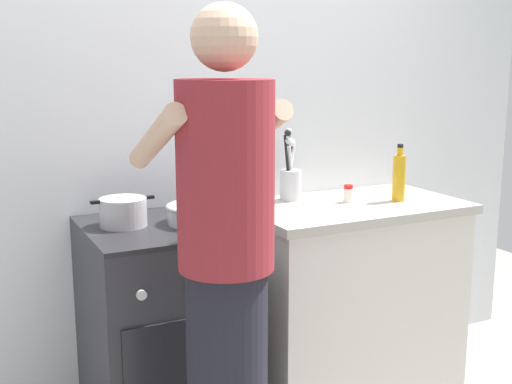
{
  "coord_description": "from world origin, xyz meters",
  "views": [
    {
      "loc": [
        -1.12,
        -2.25,
        1.53
      ],
      "look_at": [
        0.05,
        0.12,
        1.0
      ],
      "focal_mm": 45.91,
      "sensor_mm": 36.0,
      "label": 1
    }
  ],
  "objects_px": {
    "spice_bottle": "(348,194)",
    "pot": "(123,212)",
    "oil_bottle": "(399,177)",
    "mixing_bowl": "(199,213)",
    "person": "(226,280)",
    "stove_range": "(165,332)",
    "utensil_crock": "(290,178)"
  },
  "relations": [
    {
      "from": "mixing_bowl",
      "to": "person",
      "type": "xyz_separation_m",
      "value": [
        -0.13,
        -0.57,
        -0.08
      ]
    },
    {
      "from": "spice_bottle",
      "to": "person",
      "type": "bearing_deg",
      "value": -144.49
    },
    {
      "from": "oil_bottle",
      "to": "stove_range",
      "type": "bearing_deg",
      "value": 177.0
    },
    {
      "from": "utensil_crock",
      "to": "oil_bottle",
      "type": "bearing_deg",
      "value": -28.79
    },
    {
      "from": "pot",
      "to": "person",
      "type": "xyz_separation_m",
      "value": [
        0.15,
        -0.66,
        -0.1
      ]
    },
    {
      "from": "utensil_crock",
      "to": "person",
      "type": "distance_m",
      "value": 1.05
    },
    {
      "from": "oil_bottle",
      "to": "person",
      "type": "distance_m",
      "value": 1.25
    },
    {
      "from": "stove_range",
      "to": "oil_bottle",
      "type": "xyz_separation_m",
      "value": [
        1.11,
        -0.06,
        0.56
      ]
    },
    {
      "from": "pot",
      "to": "spice_bottle",
      "type": "height_order",
      "value": "pot"
    },
    {
      "from": "mixing_bowl",
      "to": "utensil_crock",
      "type": "xyz_separation_m",
      "value": [
        0.54,
        0.22,
        0.06
      ]
    },
    {
      "from": "stove_range",
      "to": "mixing_bowl",
      "type": "distance_m",
      "value": 0.51
    },
    {
      "from": "utensil_crock",
      "to": "person",
      "type": "bearing_deg",
      "value": -130.33
    },
    {
      "from": "stove_range",
      "to": "oil_bottle",
      "type": "relative_size",
      "value": 3.42
    },
    {
      "from": "pot",
      "to": "spice_bottle",
      "type": "xyz_separation_m",
      "value": [
        1.03,
        -0.02,
        -0.02
      ]
    },
    {
      "from": "spice_bottle",
      "to": "oil_bottle",
      "type": "xyz_separation_m",
      "value": [
        0.22,
        -0.08,
        0.07
      ]
    },
    {
      "from": "person",
      "to": "mixing_bowl",
      "type": "bearing_deg",
      "value": 76.77
    },
    {
      "from": "mixing_bowl",
      "to": "oil_bottle",
      "type": "xyz_separation_m",
      "value": [
        0.97,
        -0.02,
        0.07
      ]
    },
    {
      "from": "mixing_bowl",
      "to": "person",
      "type": "distance_m",
      "value": 0.59
    },
    {
      "from": "mixing_bowl",
      "to": "person",
      "type": "relative_size",
      "value": 0.15
    },
    {
      "from": "pot",
      "to": "spice_bottle",
      "type": "relative_size",
      "value": 3.08
    },
    {
      "from": "pot",
      "to": "spice_bottle",
      "type": "bearing_deg",
      "value": -1.32
    },
    {
      "from": "pot",
      "to": "oil_bottle",
      "type": "bearing_deg",
      "value": -4.71
    },
    {
      "from": "pot",
      "to": "oil_bottle",
      "type": "relative_size",
      "value": 0.95
    },
    {
      "from": "oil_bottle",
      "to": "person",
      "type": "bearing_deg",
      "value": -153.48
    },
    {
      "from": "utensil_crock",
      "to": "stove_range",
      "type": "bearing_deg",
      "value": -165.09
    },
    {
      "from": "oil_bottle",
      "to": "spice_bottle",
      "type": "bearing_deg",
      "value": 160.26
    },
    {
      "from": "spice_bottle",
      "to": "pot",
      "type": "bearing_deg",
      "value": 178.68
    },
    {
      "from": "spice_bottle",
      "to": "person",
      "type": "relative_size",
      "value": 0.05
    },
    {
      "from": "person",
      "to": "pot",
      "type": "bearing_deg",
      "value": 102.6
    },
    {
      "from": "stove_range",
      "to": "spice_bottle",
      "type": "bearing_deg",
      "value": 1.35
    },
    {
      "from": "pot",
      "to": "person",
      "type": "distance_m",
      "value": 0.68
    },
    {
      "from": "mixing_bowl",
      "to": "utensil_crock",
      "type": "height_order",
      "value": "utensil_crock"
    }
  ]
}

